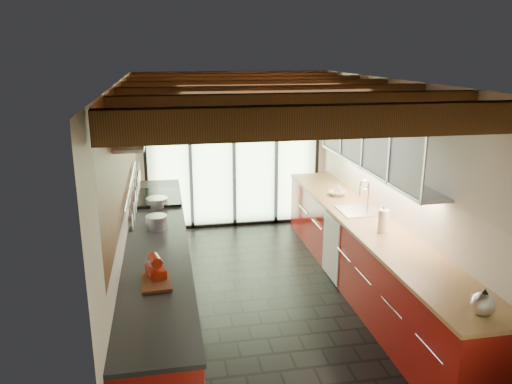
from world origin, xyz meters
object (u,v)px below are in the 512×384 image
paper_towel (383,221)px  soap_bottle (338,190)px  bowl (337,193)px  kettle (484,303)px  stand_mixer (156,268)px

paper_towel → soap_bottle: bearing=90.0°
paper_towel → bowl: bearing=90.0°
kettle → bowl: kettle is taller
stand_mixer → bowl: (2.54, 2.25, -0.06)m
stand_mixer → kettle: size_ratio=1.03×
bowl → kettle: bearing=-90.0°
kettle → soap_bottle: (0.00, 3.38, -0.01)m
stand_mixer → paper_towel: 2.64m
soap_bottle → bowl: soap_bottle is taller
stand_mixer → bowl: bearing=41.5°
paper_towel → bowl: (0.00, 1.53, -0.10)m
stand_mixer → bowl: 3.39m
paper_towel → soap_bottle: (0.00, 1.52, -0.04)m
kettle → bowl: 3.39m
stand_mixer → kettle: bearing=-24.3°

